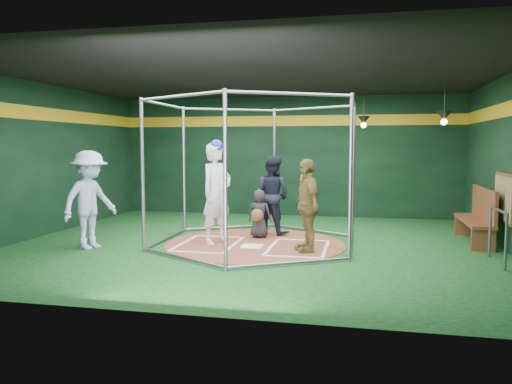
% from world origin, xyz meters
% --- Properties ---
extents(room_shell, '(10.10, 9.10, 3.53)m').
position_xyz_m(room_shell, '(0.00, 0.01, 1.75)').
color(room_shell, '#0C3512').
rests_on(room_shell, ground).
extents(clay_disc, '(3.80, 3.80, 0.01)m').
position_xyz_m(clay_disc, '(0.00, 0.00, 0.01)').
color(clay_disc, brown).
rests_on(clay_disc, ground).
extents(home_plate, '(0.43, 0.43, 0.01)m').
position_xyz_m(home_plate, '(0.00, -0.30, 0.02)').
color(home_plate, white).
rests_on(home_plate, clay_disc).
extents(batter_box_left, '(1.17, 1.77, 0.01)m').
position_xyz_m(batter_box_left, '(-0.95, -0.25, 0.02)').
color(batter_box_left, white).
rests_on(batter_box_left, clay_disc).
extents(batter_box_right, '(1.17, 1.77, 0.01)m').
position_xyz_m(batter_box_right, '(0.95, -0.25, 0.02)').
color(batter_box_right, white).
rests_on(batter_box_right, clay_disc).
extents(batting_cage, '(4.05, 4.67, 3.00)m').
position_xyz_m(batting_cage, '(-0.00, -0.00, 1.50)').
color(batting_cage, gray).
rests_on(batting_cage, ground).
extents(bat_rack, '(0.07, 1.25, 0.98)m').
position_xyz_m(bat_rack, '(4.93, 0.40, 1.05)').
color(bat_rack, brown).
rests_on(bat_rack, room_shell).
extents(pendant_lamp_near, '(0.34, 0.34, 0.90)m').
position_xyz_m(pendant_lamp_near, '(2.20, 3.60, 2.74)').
color(pendant_lamp_near, black).
rests_on(pendant_lamp_near, room_shell).
extents(pendant_lamp_far, '(0.34, 0.34, 0.90)m').
position_xyz_m(pendant_lamp_far, '(4.00, 2.00, 2.74)').
color(pendant_lamp_far, black).
rests_on(pendant_lamp_far, room_shell).
extents(batter_figure, '(0.82, 0.92, 2.19)m').
position_xyz_m(batter_figure, '(-0.81, -0.10, 1.09)').
color(batter_figure, silver).
rests_on(batter_figure, clay_disc).
extents(visitor_leopard, '(0.84, 1.15, 1.82)m').
position_xyz_m(visitor_leopard, '(1.15, -0.50, 0.92)').
color(visitor_leopard, '#9E8643').
rests_on(visitor_leopard, clay_disc).
extents(catcher_figure, '(0.54, 0.57, 1.08)m').
position_xyz_m(catcher_figure, '(-0.06, 0.71, 0.55)').
color(catcher_figure, black).
rests_on(catcher_figure, clay_disc).
extents(umpire, '(1.09, 1.00, 1.82)m').
position_xyz_m(umpire, '(0.14, 1.28, 0.92)').
color(umpire, black).
rests_on(umpire, clay_disc).
extents(bystander_blue, '(1.11, 1.45, 1.98)m').
position_xyz_m(bystander_blue, '(-3.17, -1.12, 0.99)').
color(bystander_blue, '#A8BCDE').
rests_on(bystander_blue, ground).
extents(dugout_bench, '(0.47, 2.03, 1.19)m').
position_xyz_m(dugout_bench, '(4.64, 1.15, 0.61)').
color(dugout_bench, brown).
rests_on(dugout_bench, ground).
extents(steel_railing, '(0.05, 1.13, 0.97)m').
position_xyz_m(steel_railing, '(4.55, -0.78, 0.65)').
color(steel_railing, gray).
rests_on(steel_railing, ground).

